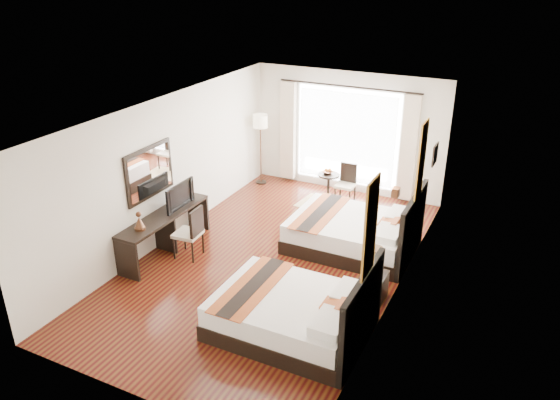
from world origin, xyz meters
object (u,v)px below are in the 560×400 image
at_px(television, 176,195).
at_px(fruit_bowl, 328,172).
at_px(vase, 371,271).
at_px(bed_far, 356,232).
at_px(desk_chair, 189,242).
at_px(table_lamp, 375,255).
at_px(console_desk, 165,233).
at_px(side_table, 328,186).
at_px(floor_lamp, 260,126).
at_px(nightstand, 373,286).
at_px(window_chair, 345,191).
at_px(bed_near, 295,313).

xyz_separation_m(television, fruit_bowl, (1.74, 3.31, -0.40)).
bearing_deg(vase, bed_far, 116.42).
xyz_separation_m(television, desk_chair, (0.49, -0.37, -0.70)).
xyz_separation_m(table_lamp, console_desk, (-3.94, -0.26, -0.39)).
height_order(side_table, fruit_bowl, fruit_bowl).
relative_size(floor_lamp, fruit_bowl, 7.34).
relative_size(side_table, fruit_bowl, 2.42).
height_order(bed_far, nightstand, bed_far).
distance_m(bed_far, vase, 1.79).
relative_size(bed_far, television, 2.72).
height_order(desk_chair, side_table, desk_chair).
distance_m(console_desk, desk_chair, 0.52).
height_order(vase, television, television).
xyz_separation_m(console_desk, floor_lamp, (0.01, 3.76, 1.07)).
relative_size(floor_lamp, window_chair, 1.95).
relative_size(television, desk_chair, 0.85).
height_order(vase, fruit_bowl, vase).
height_order(bed_far, console_desk, bed_far).
bearing_deg(window_chair, fruit_bowl, -101.92).
height_order(bed_far, floor_lamp, floor_lamp).
bearing_deg(table_lamp, console_desk, -176.24).
bearing_deg(side_table, television, -118.47).
bearing_deg(nightstand, bed_near, -119.96).
bearing_deg(side_table, nightstand, -58.13).
bearing_deg(fruit_bowl, nightstand, -57.83).
bearing_deg(table_lamp, vase, -86.67).
bearing_deg(bed_far, nightstand, -61.03).
distance_m(table_lamp, vase, 0.27).
height_order(bed_far, television, bed_far).
xyz_separation_m(bed_far, vase, (0.79, -1.59, 0.24)).
xyz_separation_m(table_lamp, side_table, (-2.13, 3.43, -0.49)).
bearing_deg(nightstand, table_lamp, 119.81).
relative_size(console_desk, fruit_bowl, 9.44).
bearing_deg(floor_lamp, bed_far, -33.65).
xyz_separation_m(bed_far, desk_chair, (-2.64, -1.64, -0.03)).
bearing_deg(floor_lamp, fruit_bowl, -1.86).
distance_m(television, window_chair, 3.97).
bearing_deg(window_chair, console_desk, -31.87).
xyz_separation_m(console_desk, side_table, (1.80, 3.69, -0.10)).
height_order(bed_far, side_table, bed_far).
height_order(table_lamp, console_desk, table_lamp).
height_order(table_lamp, floor_lamp, floor_lamp).
xyz_separation_m(vase, desk_chair, (-3.43, -0.05, -0.27)).
xyz_separation_m(table_lamp, desk_chair, (-3.42, -0.23, -0.47)).
relative_size(bed_far, console_desk, 1.04).
distance_m(television, fruit_bowl, 3.76).
xyz_separation_m(table_lamp, television, (-3.92, 0.14, 0.23)).
relative_size(bed_far, fruit_bowl, 9.81).
distance_m(desk_chair, side_table, 3.88).
bearing_deg(floor_lamp, vase, -43.13).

